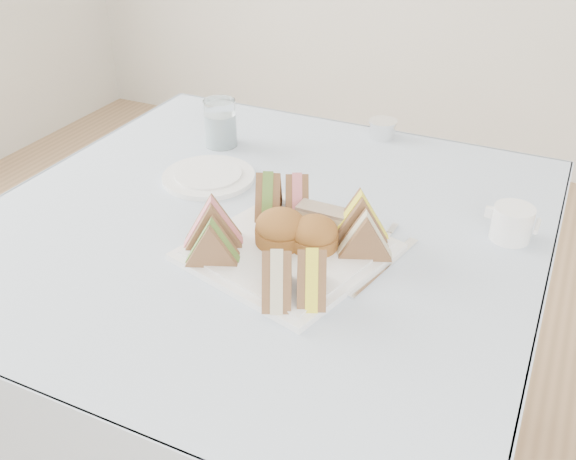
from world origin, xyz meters
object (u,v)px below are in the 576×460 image
at_px(table, 264,367).
at_px(serving_plate, 288,252).
at_px(creamer_jug, 512,223).
at_px(water_glass, 220,123).

bearing_deg(table, serving_plate, -40.89).
bearing_deg(creamer_jug, water_glass, 169.34).
xyz_separation_m(water_glass, creamer_jug, (0.67, -0.13, -0.02)).
xyz_separation_m(table, water_glass, (-0.23, 0.26, 0.43)).
xyz_separation_m(serving_plate, creamer_jug, (0.33, 0.22, 0.03)).
height_order(water_glass, creamer_jug, water_glass).
relative_size(table, water_glass, 8.38).
distance_m(serving_plate, water_glass, 0.48).
height_order(serving_plate, creamer_jug, creamer_jug).
distance_m(serving_plate, creamer_jug, 0.40).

